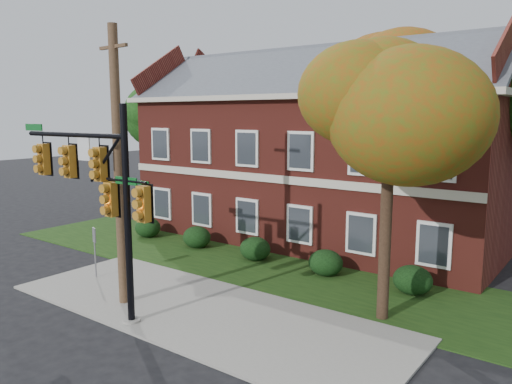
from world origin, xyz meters
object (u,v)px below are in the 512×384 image
Objects in this scene: hedge_far_left at (148,227)px; utility_pole at (118,168)px; tree_left_rear at (167,109)px; tree_near_right at (396,103)px; tree_far_rear at (402,73)px; traffic_signal at (100,187)px; hedge_center at (255,249)px; sign_post at (95,244)px; hedge_left at (197,237)px; apartment_building at (317,142)px; hedge_far_right at (413,280)px; hedge_right at (326,263)px.

utility_pole reaches higher than hedge_far_left.
utility_pole is (9.23, -10.89, -2.04)m from tree_left_rear.
tree_left_rear is (-2.73, 4.14, 6.16)m from hedge_far_left.
tree_near_right is 0.74× the size of tree_far_rear.
traffic_signal is at bearing -146.76° from tree_near_right.
sign_post reaches higher than hedge_center.
sign_post is (-3.50, -5.70, 0.86)m from hedge_center.
tree_far_rear reaches higher than hedge_left.
traffic_signal reaches higher than hedge_far_left.
tree_left_rear is at bearing 126.92° from traffic_signal.
apartment_building is 12.98m from traffic_signal.
apartment_building reaches higher than tree_near_right.
tree_far_rear is 20.37m from utility_pole.
tree_near_right is 12.30m from sign_post.
utility_pole is at bearing -138.01° from hedge_far_right.
hedge_far_left is at bearing -122.50° from tree_far_rear.
tree_left_rear reaches higher than hedge_far_left.
tree_far_rear is (8.34, 13.09, 8.32)m from hedge_far_left.
utility_pole is at bearing -120.65° from hedge_right.
utility_pole is (-0.30, 0.95, 0.51)m from traffic_signal.
utility_pole reaches higher than sign_post.
hedge_far_left is 10.50m from hedge_right.
hedge_far_left is 14.00m from hedge_far_right.
tree_far_rear is (1.34, 13.09, 8.32)m from hedge_center.
sign_post is at bearing 146.91° from traffic_signal.
apartment_building reaches higher than hedge_center.
utility_pole reaches higher than hedge_far_right.
tree_far_rear reaches higher than utility_pole.
hedge_left is 3.50m from hedge_center.
hedge_left and hedge_right have the same top height.
traffic_signal is at bearing -90.87° from apartment_building.
hedge_far_right is at bearing -13.89° from tree_left_rear.
hedge_right is (7.00, 0.00, 0.00)m from hedge_left.
hedge_left is 8.46m from utility_pole.
tree_far_rear is (4.84, 13.09, 8.32)m from hedge_left.
tree_left_rear is (-16.73, 4.14, 6.16)m from hedge_far_right.
tree_far_rear is at bearing 110.27° from tree_near_right.
tree_near_right is 9.23m from traffic_signal.
traffic_signal is at bearing -91.46° from hedge_center.
utility_pole is (-0.50, -6.75, 4.12)m from hedge_center.
hedge_right is 0.16× the size of tree_left_rear.
hedge_center is 15.57m from tree_far_rear.
hedge_center is 8.50m from traffic_signal.
hedge_left is 5.76m from sign_post.
utility_pole is at bearing -66.04° from hedge_left.
hedge_far_left is at bearing 129.54° from traffic_signal.
tree_near_right is (14.22, -2.83, 6.14)m from hedge_far_left.
hedge_far_right is 0.15× the size of utility_pole.
apartment_building is 1.63× the size of tree_far_rear.
tree_left_rear is at bearing 123.42° from hedge_far_left.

